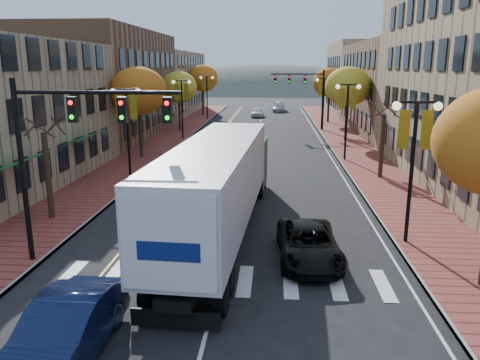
# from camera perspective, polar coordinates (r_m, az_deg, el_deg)

# --- Properties ---
(ground) EXTENTS (200.00, 200.00, 0.00)m
(ground) POSITION_cam_1_polar(r_m,az_deg,el_deg) (15.23, -3.38, -15.36)
(ground) COLOR black
(ground) RESTS_ON ground
(sidewalk_left) EXTENTS (4.00, 85.00, 0.15)m
(sidewalk_left) POSITION_cam_1_polar(r_m,az_deg,el_deg) (47.52, -9.09, 4.69)
(sidewalk_left) COLOR brown
(sidewalk_left) RESTS_ON ground
(sidewalk_right) EXTENTS (4.00, 85.00, 0.15)m
(sidewalk_right) POSITION_cam_1_polar(r_m,az_deg,el_deg) (46.82, 12.96, 4.38)
(sidewalk_right) COLOR brown
(sidewalk_right) RESTS_ON ground
(building_left_mid) EXTENTS (12.00, 24.00, 11.00)m
(building_left_mid) POSITION_cam_1_polar(r_m,az_deg,el_deg) (52.70, -17.10, 11.08)
(building_left_mid) COLOR brown
(building_left_mid) RESTS_ON ground
(building_left_far) EXTENTS (12.00, 26.00, 9.50)m
(building_left_far) POSITION_cam_1_polar(r_m,az_deg,el_deg) (76.58, -10.28, 11.54)
(building_left_far) COLOR #9E8966
(building_left_far) RESTS_ON ground
(building_right_mid) EXTENTS (15.00, 24.00, 10.00)m
(building_right_mid) POSITION_cam_1_polar(r_m,az_deg,el_deg) (57.70, 21.32, 10.43)
(building_right_mid) COLOR brown
(building_right_mid) RESTS_ON ground
(building_right_far) EXTENTS (15.00, 20.00, 11.00)m
(building_right_far) POSITION_cam_1_polar(r_m,az_deg,el_deg) (78.99, 16.71, 11.79)
(building_right_far) COLOR #9E8966
(building_right_far) RESTS_ON ground
(tree_left_a) EXTENTS (0.28, 0.28, 4.20)m
(tree_left_a) POSITION_cam_1_polar(r_m,az_deg,el_deg) (24.34, -22.36, 0.47)
(tree_left_a) COLOR #382619
(tree_left_a) RESTS_ON sidewalk_left
(tree_left_b) EXTENTS (4.48, 4.48, 7.21)m
(tree_left_b) POSITION_cam_1_polar(r_m,az_deg,el_deg) (38.78, -12.27, 10.54)
(tree_left_b) COLOR #382619
(tree_left_b) RESTS_ON sidewalk_left
(tree_left_c) EXTENTS (4.16, 4.16, 6.69)m
(tree_left_c) POSITION_cam_1_polar(r_m,az_deg,el_deg) (54.33, -7.48, 11.15)
(tree_left_c) COLOR #382619
(tree_left_c) RESTS_ON sidewalk_left
(tree_left_d) EXTENTS (4.61, 4.61, 7.42)m
(tree_left_d) POSITION_cam_1_polar(r_m,az_deg,el_deg) (72.03, -4.59, 12.26)
(tree_left_d) COLOR #382619
(tree_left_d) RESTS_ON sidewalk_left
(tree_right_b) EXTENTS (0.28, 0.28, 4.20)m
(tree_right_b) POSITION_cam_1_polar(r_m,az_deg,el_deg) (32.41, 16.93, 3.99)
(tree_right_b) COLOR #382619
(tree_right_b) RESTS_ON sidewalk_right
(tree_right_c) EXTENTS (4.48, 4.48, 7.21)m
(tree_right_c) POSITION_cam_1_polar(r_m,az_deg,el_deg) (47.77, 13.04, 11.04)
(tree_right_c) COLOR #382619
(tree_right_c) RESTS_ON sidewalk_right
(tree_right_d) EXTENTS (4.35, 4.35, 7.00)m
(tree_right_d) POSITION_cam_1_polar(r_m,az_deg,el_deg) (63.63, 10.86, 11.59)
(tree_right_d) COLOR #382619
(tree_right_d) RESTS_ON sidewalk_right
(lamp_left_b) EXTENTS (1.96, 0.36, 6.05)m
(lamp_left_b) POSITION_cam_1_polar(r_m,az_deg,el_deg) (30.80, -13.61, 7.56)
(lamp_left_b) COLOR black
(lamp_left_b) RESTS_ON ground
(lamp_left_c) EXTENTS (1.96, 0.36, 6.05)m
(lamp_left_c) POSITION_cam_1_polar(r_m,az_deg,el_deg) (48.20, -7.11, 9.94)
(lamp_left_c) COLOR black
(lamp_left_c) RESTS_ON ground
(lamp_left_d) EXTENTS (1.96, 0.36, 6.05)m
(lamp_left_d) POSITION_cam_1_polar(r_m,az_deg,el_deg) (65.92, -4.05, 11.00)
(lamp_left_d) COLOR black
(lamp_left_d) RESTS_ON ground
(lamp_right_a) EXTENTS (1.96, 0.36, 6.05)m
(lamp_right_a) POSITION_cam_1_polar(r_m,az_deg,el_deg) (20.25, 20.43, 4.04)
(lamp_right_a) COLOR black
(lamp_right_a) RESTS_ON ground
(lamp_right_b) EXTENTS (1.96, 0.36, 6.05)m
(lamp_right_b) POSITION_cam_1_polar(r_m,az_deg,el_deg) (37.74, 12.94, 8.67)
(lamp_right_b) COLOR black
(lamp_right_b) RESTS_ON ground
(lamp_right_c) EXTENTS (1.96, 0.36, 6.05)m
(lamp_right_c) POSITION_cam_1_polar(r_m,az_deg,el_deg) (55.56, 10.18, 10.32)
(lamp_right_c) COLOR black
(lamp_right_c) RESTS_ON ground
(traffic_mast_near) EXTENTS (6.10, 0.35, 7.00)m
(traffic_mast_near) POSITION_cam_1_polar(r_m,az_deg,el_deg) (17.93, -20.01, 4.96)
(traffic_mast_near) COLOR black
(traffic_mast_near) RESTS_ON ground
(traffic_mast_far) EXTENTS (6.10, 0.34, 7.00)m
(traffic_mast_far) POSITION_cam_1_polar(r_m,az_deg,el_deg) (55.36, 8.09, 11.04)
(traffic_mast_far) COLOR black
(traffic_mast_far) RESTS_ON ground
(semi_truck) EXTENTS (3.77, 17.53, 4.35)m
(semi_truck) POSITION_cam_1_polar(r_m,az_deg,el_deg) (20.65, -2.20, 0.11)
(semi_truck) COLOR black
(semi_truck) RESTS_ON ground
(navy_sedan) EXTENTS (1.83, 5.00, 1.64)m
(navy_sedan) POSITION_cam_1_polar(r_m,az_deg,el_deg) (13.35, -20.47, -16.76)
(navy_sedan) COLOR #0D1636
(navy_sedan) RESTS_ON ground
(black_suv) EXTENTS (2.48, 5.05, 1.38)m
(black_suv) POSITION_cam_1_polar(r_m,az_deg,el_deg) (18.51, 8.36, -7.68)
(black_suv) COLOR black
(black_suv) RESTS_ON ground
(car_far_white) EXTENTS (1.92, 4.16, 1.38)m
(car_far_white) POSITION_cam_1_polar(r_m,az_deg,el_deg) (70.52, 2.16, 8.26)
(car_far_white) COLOR white
(car_far_white) RESTS_ON ground
(car_far_silver) EXTENTS (1.99, 4.42, 1.26)m
(car_far_silver) POSITION_cam_1_polar(r_m,az_deg,el_deg) (78.43, 4.63, 8.74)
(car_far_silver) COLOR #9E9CA4
(car_far_silver) RESTS_ON ground
(car_far_oncoming) EXTENTS (1.76, 4.57, 1.49)m
(car_far_oncoming) POSITION_cam_1_polar(r_m,az_deg,el_deg) (80.26, 4.83, 8.93)
(car_far_oncoming) COLOR #ACADB4
(car_far_oncoming) RESTS_ON ground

